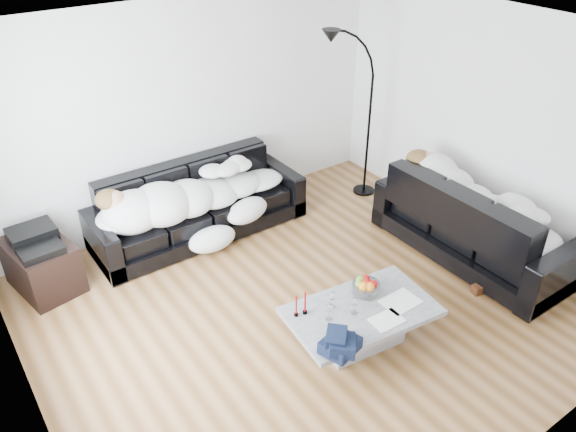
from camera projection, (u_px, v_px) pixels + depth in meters
ground at (305, 306)px, 5.58m from camera, size 5.00×5.00×0.00m
wall_back at (190, 114)px, 6.46m from camera, size 5.00×0.02×2.60m
wall_left at (3, 300)px, 3.67m from camera, size 0.02×4.50×2.60m
wall_right at (491, 127)px, 6.12m from camera, size 0.02×4.50×2.60m
ceiling at (311, 41)px, 4.21m from camera, size 5.00×5.00×0.00m
sofa_back at (198, 203)px, 6.50m from camera, size 2.49×0.86×0.82m
sofa_right at (475, 220)px, 6.11m from camera, size 0.95×2.21×0.89m
sleeper_back at (199, 188)px, 6.35m from camera, size 2.11×0.73×0.42m
sleeper_right at (478, 204)px, 6.00m from camera, size 0.80×1.89×0.46m
teal_cushion at (428, 175)px, 6.41m from camera, size 0.42×0.38×0.20m
coffee_table at (360, 325)px, 5.07m from camera, size 1.39×0.91×0.38m
fruit_bowl at (366, 285)px, 5.12m from camera, size 0.28×0.28×0.16m
wine_glass_a at (332, 300)px, 4.94m from camera, size 0.08×0.08×0.17m
wine_glass_b at (329, 312)px, 4.81m from camera, size 0.09×0.09×0.17m
wine_glass_c at (355, 306)px, 4.87m from camera, size 0.07×0.07×0.17m
candle_left at (296, 306)px, 4.84m from camera, size 0.04×0.04×0.21m
candle_right at (305, 303)px, 4.86m from camera, size 0.05×0.05×0.23m
newspaper_a at (401, 301)px, 5.05m from camera, size 0.34×0.26×0.01m
newspaper_b at (387, 320)px, 4.84m from camera, size 0.29×0.22×0.01m
navy_jacket at (341, 339)px, 4.42m from camera, size 0.42×0.40×0.16m
shoes at (483, 281)px, 5.84m from camera, size 0.54×0.47×0.10m
av_cabinet at (42, 265)px, 5.71m from camera, size 0.67×0.86×0.53m
stereo at (35, 238)px, 5.53m from camera, size 0.46×0.36×0.13m
floor_lamp at (369, 123)px, 7.05m from camera, size 0.73×0.33×1.96m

